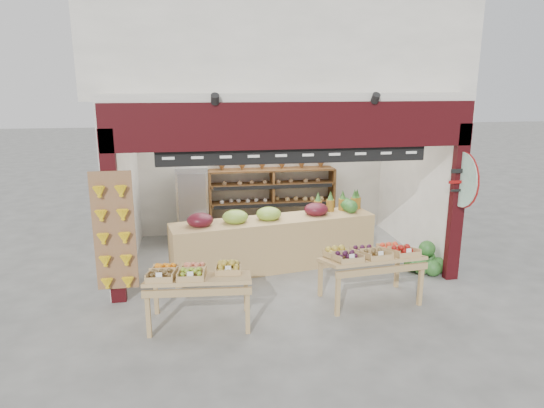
{
  "coord_description": "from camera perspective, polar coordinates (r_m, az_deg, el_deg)",
  "views": [
    {
      "loc": [
        -1.54,
        -8.24,
        3.28
      ],
      "look_at": [
        -0.22,
        -0.2,
        1.23
      ],
      "focal_mm": 32.0,
      "sensor_mm": 36.0,
      "label": 1
    }
  ],
  "objects": [
    {
      "name": "cardboard_stack",
      "position": [
        8.96,
        -6.72,
        -5.95
      ],
      "size": [
        0.96,
        0.7,
        0.6
      ],
      "color": "beige",
      "rests_on": "ground"
    },
    {
      "name": "gift_sign",
      "position": [
        8.43,
        21.49,
        2.68
      ],
      "size": [
        0.04,
        0.93,
        0.92
      ],
      "color": "silver",
      "rests_on": "ground"
    },
    {
      "name": "banana_board",
      "position": [
        7.48,
        -18.08,
        -3.4
      ],
      "size": [
        0.6,
        0.15,
        1.8
      ],
      "color": "#8B5E3F",
      "rests_on": "ground"
    },
    {
      "name": "shop_structure",
      "position": [
        9.99,
        -0.47,
        17.8
      ],
      "size": [
        6.36,
        5.12,
        5.4
      ],
      "color": "white",
      "rests_on": "ground"
    },
    {
      "name": "mid_counter",
      "position": [
        8.75,
        0.19,
        -4.38
      ],
      "size": [
        3.75,
        1.34,
        1.14
      ],
      "color": "tan",
      "rests_on": "ground"
    },
    {
      "name": "back_shelving",
      "position": [
        10.57,
        0.01,
        2.32
      ],
      "size": [
        2.76,
        0.45,
        1.72
      ],
      "color": "brown",
      "rests_on": "ground"
    },
    {
      "name": "watermelon_pile",
      "position": [
        9.09,
        17.57,
        -6.47
      ],
      "size": [
        0.71,
        0.71,
        0.56
      ],
      "color": "#184A1A",
      "rests_on": "ground"
    },
    {
      "name": "refrigerator",
      "position": [
        10.1,
        -9.32,
        -0.14
      ],
      "size": [
        0.64,
        0.64,
        1.64
      ],
      "primitive_type": "cube",
      "rotation": [
        0.0,
        0.0,
        -0.0
      ],
      "color": "silver",
      "rests_on": "ground"
    },
    {
      "name": "ground",
      "position": [
        9.0,
        1.19,
        -7.25
      ],
      "size": [
        60.0,
        60.0,
        0.0
      ],
      "primitive_type": "plane",
      "color": "#62625D",
      "rests_on": "ground"
    },
    {
      "name": "display_table_right",
      "position": [
        7.52,
        11.54,
        -5.96
      ],
      "size": [
        1.53,
        0.95,
        0.95
      ],
      "color": "tan",
      "rests_on": "ground"
    },
    {
      "name": "display_table_left",
      "position": [
        6.8,
        -9.41,
        -8.29
      ],
      "size": [
        1.48,
        0.9,
        0.93
      ],
      "color": "tan",
      "rests_on": "ground"
    }
  ]
}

